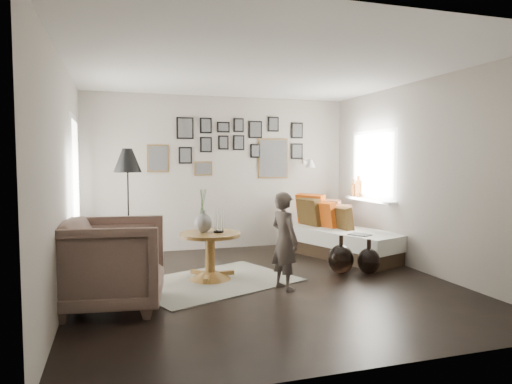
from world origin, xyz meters
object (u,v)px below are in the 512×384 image
object	(u,v)px
daybed	(342,237)
armchair	(113,264)
floor_lamp	(128,165)
demijohn_large	(341,259)
magazine_basket	(129,286)
demijohn_small	(369,261)
child	(284,241)
vase	(203,219)
pedestal_table	(210,258)

from	to	relation	value
daybed	armchair	bearing A→B (deg)	-175.26
floor_lamp	demijohn_large	world-z (taller)	floor_lamp
magazine_basket	daybed	bearing A→B (deg)	24.93
armchair	demijohn_small	bearing A→B (deg)	-73.32
magazine_basket	child	world-z (taller)	child
daybed	floor_lamp	size ratio (longest dim) A/B	1.24
floor_lamp	vase	bearing A→B (deg)	-50.45
vase	floor_lamp	xyz separation A→B (m)	(-0.88, 1.07, 0.68)
daybed	magazine_basket	bearing A→B (deg)	-175.32
demijohn_small	child	distance (m)	1.43
magazine_basket	demijohn_large	bearing A→B (deg)	10.65
daybed	armchair	xyz separation A→B (m)	(-3.46, -1.61, 0.16)
vase	daybed	world-z (taller)	vase
vase	demijohn_small	world-z (taller)	vase
daybed	child	bearing A→B (deg)	-156.33
pedestal_table	magazine_basket	world-z (taller)	pedestal_table
floor_lamp	demijohn_large	size ratio (longest dim) A/B	3.28
pedestal_table	demijohn_small	distance (m)	2.11
pedestal_table	demijohn_small	xyz separation A→B (m)	(2.09, -0.33, -0.10)
vase	daybed	bearing A→B (deg)	18.49
armchair	magazine_basket	xyz separation A→B (m)	(0.16, 0.08, -0.27)
armchair	child	bearing A→B (deg)	-77.55
pedestal_table	magazine_basket	bearing A→B (deg)	-144.53
floor_lamp	demijohn_large	bearing A→B (deg)	-25.60
magazine_basket	demijohn_small	size ratio (longest dim) A/B	0.84
floor_lamp	child	xyz separation A→B (m)	(1.71, -1.75, -0.88)
child	demijohn_small	bearing A→B (deg)	-93.06
pedestal_table	floor_lamp	bearing A→B (deg)	131.48
vase	armchair	bearing A→B (deg)	-143.09
vase	magazine_basket	bearing A→B (deg)	-141.52
pedestal_table	floor_lamp	world-z (taller)	floor_lamp
vase	daybed	xyz separation A→B (m)	(2.36, 0.79, -0.47)
vase	demijohn_small	size ratio (longest dim) A/B	1.18
armchair	pedestal_table	bearing A→B (deg)	-47.30
demijohn_small	pedestal_table	bearing A→B (deg)	171.13
magazine_basket	child	size ratio (longest dim) A/B	0.34
demijohn_small	floor_lamp	bearing A→B (deg)	155.14
pedestal_table	child	xyz separation A→B (m)	(0.75, -0.66, 0.30)
armchair	magazine_basket	distance (m)	0.32
pedestal_table	floor_lamp	size ratio (longest dim) A/B	0.46
pedestal_table	demijohn_large	bearing A→B (deg)	-6.75
armchair	floor_lamp	world-z (taller)	floor_lamp
daybed	magazine_basket	xyz separation A→B (m)	(-3.30, -1.53, -0.11)
armchair	magazine_basket	world-z (taller)	armchair
child	daybed	bearing A→B (deg)	-63.39
pedestal_table	daybed	size ratio (longest dim) A/B	0.37
demijohn_large	child	bearing A→B (deg)	-154.98
floor_lamp	demijohn_large	xyz separation A→B (m)	(2.70, -1.29, -1.25)
daybed	child	xyz separation A→B (m)	(-1.53, -1.47, 0.27)
floor_lamp	magazine_basket	size ratio (longest dim) A/B	4.28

